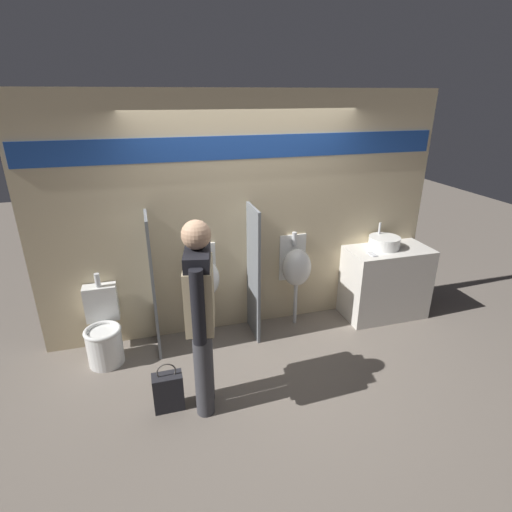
% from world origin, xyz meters
% --- Properties ---
extents(ground_plane, '(16.00, 16.00, 0.00)m').
position_xyz_m(ground_plane, '(0.00, 0.00, 0.00)').
color(ground_plane, '#70665B').
extents(display_wall, '(4.56, 0.07, 2.70)m').
position_xyz_m(display_wall, '(0.00, 0.60, 1.36)').
color(display_wall, beige).
rests_on(display_wall, ground_plane).
extents(sink_counter, '(1.01, 0.55, 0.90)m').
position_xyz_m(sink_counter, '(1.72, 0.30, 0.45)').
color(sink_counter, silver).
rests_on(sink_counter, ground_plane).
extents(sink_basin, '(0.37, 0.37, 0.28)m').
position_xyz_m(sink_basin, '(1.67, 0.35, 0.97)').
color(sink_basin, white).
rests_on(sink_basin, sink_counter).
extents(cell_phone, '(0.07, 0.14, 0.01)m').
position_xyz_m(cell_phone, '(1.42, 0.19, 0.90)').
color(cell_phone, '#B7B7BC').
rests_on(cell_phone, sink_counter).
extents(divider_near_counter, '(0.03, 0.47, 1.54)m').
position_xyz_m(divider_near_counter, '(-1.08, 0.33, 0.77)').
color(divider_near_counter, slate).
rests_on(divider_near_counter, ground_plane).
extents(divider_mid, '(0.03, 0.47, 1.54)m').
position_xyz_m(divider_mid, '(0.02, 0.33, 0.77)').
color(divider_mid, slate).
rests_on(divider_mid, ground_plane).
extents(urinal_near_counter, '(0.34, 0.32, 1.15)m').
position_xyz_m(urinal_near_counter, '(-0.53, 0.42, 0.75)').
color(urinal_near_counter, silver).
rests_on(urinal_near_counter, ground_plane).
extents(urinal_far, '(0.34, 0.32, 1.15)m').
position_xyz_m(urinal_far, '(0.57, 0.42, 0.75)').
color(urinal_far, silver).
rests_on(urinal_far, ground_plane).
extents(toilet, '(0.38, 0.54, 0.92)m').
position_xyz_m(toilet, '(-1.63, 0.29, 0.31)').
color(toilet, white).
rests_on(toilet, ground_plane).
extents(person_in_vest, '(0.31, 0.61, 1.76)m').
position_xyz_m(person_in_vest, '(-0.72, -0.70, 1.02)').
color(person_in_vest, '#3D3D42').
rests_on(person_in_vest, ground_plane).
extents(shopping_bag, '(0.26, 0.15, 0.48)m').
position_xyz_m(shopping_bag, '(-1.05, -0.65, 0.18)').
color(shopping_bag, '#232328').
rests_on(shopping_bag, ground_plane).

